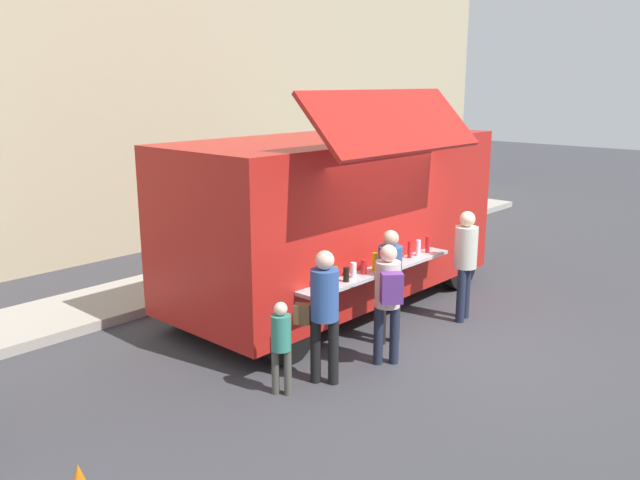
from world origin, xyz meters
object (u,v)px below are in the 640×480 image
Objects in this scene: food_truck_main at (336,215)px; customer_extra_browsing at (465,256)px; trash_bin at (367,220)px; customer_rear_waiting at (323,306)px; customer_front_ordering at (390,276)px; customer_mid_with_backpack at (388,293)px; child_near_queue at (281,340)px.

customer_extra_browsing is (0.78, -1.90, -0.48)m from food_truck_main.
trash_bin is at bearing 31.82° from food_truck_main.
customer_extra_browsing is at bearing -125.03° from trash_bin.
customer_rear_waiting is 0.98× the size of customer_extra_browsing.
food_truck_main is 2.91m from customer_rear_waiting.
customer_extra_browsing is (1.50, -0.30, 0.05)m from customer_front_ordering.
food_truck_main is 3.49× the size of customer_front_ordering.
customer_mid_with_backpack is 0.97m from customer_rear_waiting.
customer_front_ordering is (-4.46, -3.92, 0.46)m from trash_bin.
child_near_queue is (-3.60, 0.29, -0.34)m from customer_extra_browsing.
food_truck_main is 3.32× the size of customer_extra_browsing.
customer_extra_browsing reaches higher than customer_mid_with_backpack.
customer_front_ordering is 1.55m from customer_rear_waiting.
food_truck_main reaches higher than customer_mid_with_backpack.
customer_extra_browsing is (3.05, -0.14, 0.03)m from customer_rear_waiting.
customer_front_ordering is at bearing -24.36° from customer_rear_waiting.
customer_rear_waiting is 3.05m from customer_extra_browsing.
customer_rear_waiting reaches higher than customer_mid_with_backpack.
customer_mid_with_backpack is (-1.33, -2.02, -0.53)m from food_truck_main.
customer_extra_browsing is at bearing -67.59° from food_truck_main.
customer_front_ordering is 1.42× the size of child_near_queue.
customer_extra_browsing is (-2.96, -4.22, 0.51)m from trash_bin.
trash_bin is 0.60× the size of customer_extra_browsing.
food_truck_main is 1.83m from customer_front_ordering.
customer_rear_waiting is at bearing 116.79° from customer_mid_with_backpack.
customer_front_ordering is 0.95× the size of customer_extra_browsing.
customer_mid_with_backpack is 2.11m from customer_extra_browsing.
customer_extra_browsing is 3.63m from child_near_queue.
customer_rear_waiting is at bearing -142.17° from food_truck_main.
customer_front_ordering is 1.02× the size of customer_mid_with_backpack.
food_truck_main reaches higher than customer_front_ordering.
customer_mid_with_backpack is at bearing -123.35° from food_truck_main.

